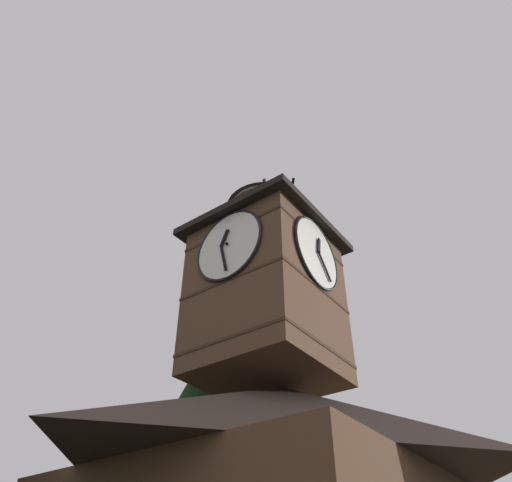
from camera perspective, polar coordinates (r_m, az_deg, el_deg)
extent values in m
pyramid|color=#2D231E|center=(14.90, 3.17, -21.65)|extent=(10.79, 9.08, 2.86)
cube|color=brown|center=(16.11, 1.18, -7.52)|extent=(3.92, 3.92, 5.12)
cube|color=#3C291C|center=(15.22, 1.28, -13.87)|extent=(3.96, 3.96, 0.10)
cube|color=#3C291C|center=(16.09, 1.19, -7.60)|extent=(3.96, 3.96, 0.10)
cube|color=#3C291C|center=(17.14, 1.10, -2.04)|extent=(3.96, 3.96, 0.10)
cylinder|color=white|center=(15.92, 6.98, -1.42)|extent=(2.49, 0.10, 2.49)
torus|color=black|center=(15.91, 7.06, -1.39)|extent=(2.59, 0.10, 2.59)
cube|color=black|center=(16.10, 7.31, -0.52)|extent=(0.23, 0.04, 0.63)
cube|color=black|center=(15.89, 7.99, -3.00)|extent=(0.70, 0.04, 0.84)
sphere|color=black|center=(15.88, 7.32, -1.28)|extent=(0.10, 0.10, 0.10)
cylinder|color=white|center=(15.48, -3.15, -0.51)|extent=(0.10, 2.49, 2.49)
torus|color=black|center=(15.47, -3.21, -0.47)|extent=(0.10, 2.59, 2.59)
cube|color=black|center=(15.66, -3.69, 0.35)|extent=(0.04, 0.35, 0.62)
cube|color=black|center=(15.19, -3.80, -1.98)|extent=(0.04, 0.31, 1.01)
sphere|color=black|center=(15.42, -3.41, -0.31)|extent=(0.10, 0.10, 0.10)
cube|color=black|center=(17.61, 1.07, 0.06)|extent=(4.62, 4.62, 0.25)
cylinder|color=tan|center=(18.12, 1.04, 2.11)|extent=(2.59, 2.59, 1.39)
cylinder|color=#2D2319|center=(17.79, 1.06, 0.82)|extent=(2.65, 2.65, 0.10)
cylinder|color=#2D2319|center=(18.01, 1.05, 1.68)|extent=(2.65, 2.65, 0.10)
cylinder|color=#2D2319|center=(18.23, 1.04, 2.53)|extent=(2.65, 2.65, 0.10)
cylinder|color=#2D2319|center=(18.46, 1.03, 3.35)|extent=(2.65, 2.65, 0.10)
cone|color=#2D3847|center=(19.04, 1.00, 5.34)|extent=(2.89, 2.89, 1.40)
sphere|color=#384251|center=(19.60, 0.97, 7.05)|extent=(0.16, 0.16, 0.16)
cone|color=black|center=(18.42, -6.12, -24.62)|extent=(4.32, 4.32, 3.87)
cone|color=black|center=(19.21, -5.57, -16.72)|extent=(3.44, 3.44, 3.78)
cone|color=black|center=(20.55, -5.04, -8.45)|extent=(2.56, 2.56, 4.61)
cone|color=black|center=(22.04, -4.65, -2.08)|extent=(1.68, 1.68, 4.70)
sphere|color=silver|center=(46.25, -14.76, -20.00)|extent=(1.90, 1.90, 1.90)
ellipsoid|color=black|center=(24.73, 5.95, 1.32)|extent=(0.21, 0.30, 0.15)
cube|color=black|center=(24.83, 6.24, 1.15)|extent=(0.39, 0.27, 0.09)
cube|color=black|center=(24.62, 5.65, 1.49)|extent=(0.39, 0.27, 0.09)
ellipsoid|color=black|center=(25.24, 4.24, 6.65)|extent=(0.21, 0.22, 0.11)
cube|color=black|center=(25.37, 4.17, 6.36)|extent=(0.37, 0.35, 0.07)
cube|color=black|center=(25.11, 4.31, 6.94)|extent=(0.37, 0.35, 0.07)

